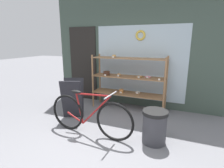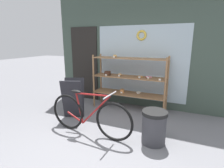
% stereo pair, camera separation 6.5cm
% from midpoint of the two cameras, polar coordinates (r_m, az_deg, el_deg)
% --- Properties ---
extents(ground_plane, '(30.00, 30.00, 0.00)m').
position_cam_midpoint_polar(ground_plane, '(2.92, -7.98, -22.05)').
color(ground_plane, slate).
extents(storefront_facade, '(4.47, 0.13, 3.41)m').
position_cam_midpoint_polar(storefront_facade, '(4.67, 7.08, 12.96)').
color(storefront_facade, '#3D4C42').
rests_on(storefront_facade, ground_plane).
extents(display_case, '(1.85, 0.46, 1.39)m').
position_cam_midpoint_polar(display_case, '(4.40, 5.81, 2.09)').
color(display_case, '#8E6642').
rests_on(display_case, ground_plane).
extents(bicycle, '(1.72, 0.46, 0.84)m').
position_cam_midpoint_polar(bicycle, '(3.29, -6.93, -10.12)').
color(bicycle, black).
rests_on(bicycle, ground_plane).
extents(sandwich_board, '(0.56, 0.52, 0.89)m').
position_cam_midpoint_polar(sandwich_board, '(4.05, -12.09, -4.59)').
color(sandwich_board, '#232328').
rests_on(sandwich_board, ground_plane).
extents(trash_bin, '(0.43, 0.43, 0.58)m').
position_cam_midpoint_polar(trash_bin, '(3.12, 14.15, -13.05)').
color(trash_bin, '#38383D').
rests_on(trash_bin, ground_plane).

